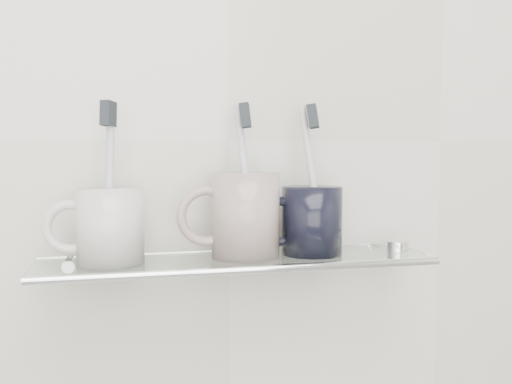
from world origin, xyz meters
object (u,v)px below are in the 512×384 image
object	(u,v)px
shelf_glass	(238,261)
mug_right	(312,220)
mug_left	(110,226)
mug_center	(245,215)

from	to	relation	value
shelf_glass	mug_right	world-z (taller)	mug_right
mug_right	mug_left	bearing A→B (deg)	-173.50
mug_left	mug_right	xyz separation A→B (m)	(0.26, 0.00, -0.00)
shelf_glass	mug_left	distance (m)	0.16
mug_center	mug_right	distance (m)	0.09
shelf_glass	mug_left	bearing A→B (deg)	178.18
mug_left	shelf_glass	bearing A→B (deg)	0.70
mug_left	mug_center	size ratio (longest dim) A/B	0.84
mug_center	mug_left	bearing A→B (deg)	157.76
shelf_glass	mug_left	xyz separation A→B (m)	(-0.16, 0.00, 0.05)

